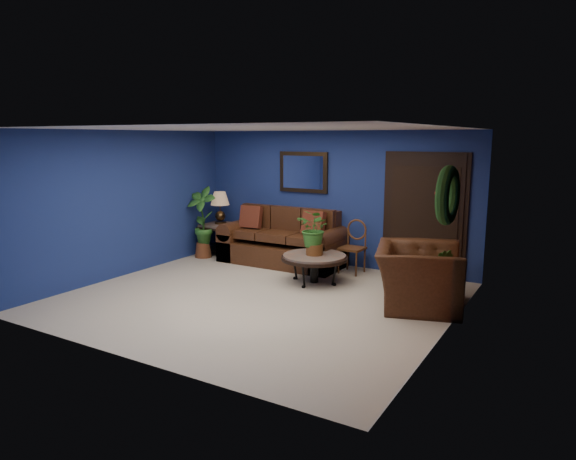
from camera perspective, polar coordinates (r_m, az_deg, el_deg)
The scene contains 18 objects.
floor at distance 7.78m, azimuth -3.28°, elevation -7.56°, with size 5.50×5.50×0.00m, color #C0B89F.
wall_back at distance 9.65m, azimuth 4.94°, elevation 3.52°, with size 5.50×0.04×2.50m, color navy.
wall_left at distance 9.30m, azimuth -17.61°, elevation 2.82°, with size 0.04×5.00×2.50m, color navy.
wall_right_brick at distance 6.40m, azimuth 17.54°, elevation -0.39°, with size 0.04×5.00×2.50m, color brown.
ceiling at distance 7.40m, azimuth -3.48°, elevation 11.19°, with size 5.50×5.00×0.02m, color white.
crown_molding at distance 6.30m, azimuth 17.86°, elevation 10.24°, with size 0.03×5.00×0.14m, color white.
wall_mirror at distance 9.84m, azimuth 1.71°, elevation 6.44°, with size 1.02×0.06×0.77m, color #473119.
closet_door at distance 9.04m, azimuth 14.89°, elevation 1.47°, with size 1.44×0.06×2.18m, color black.
wreath at distance 6.40m, azimuth 17.34°, elevation 3.70°, with size 0.72×0.72×0.16m, color black.
sofa at distance 9.81m, azimuth -0.44°, elevation -1.66°, with size 2.36×1.02×1.06m.
coffee_table at distance 8.48m, azimuth 2.95°, elevation -3.14°, with size 1.10×1.10×0.47m.
end_table at distance 10.59m, azimuth -7.49°, elevation -0.10°, with size 0.70×0.70×0.64m.
table_lamp at distance 10.50m, azimuth -7.56°, elevation 2.90°, with size 0.38×0.38×0.63m.
side_chair at distance 9.17m, azimuth 7.33°, elevation -1.43°, with size 0.42×0.42×0.94m.
armchair at distance 7.54m, azimuth 14.27°, elevation -5.02°, with size 1.33×1.16×0.86m, color #492615.
coffee_plant at distance 8.39m, azimuth 2.98°, elevation -0.01°, with size 0.64×0.58×0.75m.
floor_plant at distance 7.89m, azimuth 16.52°, elevation -4.70°, with size 0.42×0.37×0.78m.
tall_plant at distance 10.34m, azimuth -9.49°, elevation 1.14°, with size 0.62×0.43×1.42m.
Camera 1 is at (4.13, -6.14, 2.39)m, focal length 32.00 mm.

